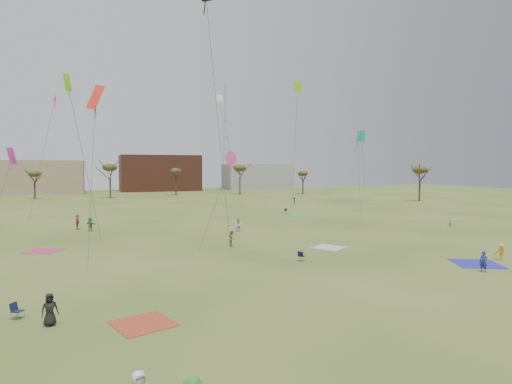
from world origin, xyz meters
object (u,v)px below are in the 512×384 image
object	(u,v)px
camp_chair_right	(285,212)
camp_chair_left	(17,314)
radio_tower	(226,137)
camp_chair_center	(301,258)
flyer_near_right	(484,262)

from	to	relation	value
camp_chair_right	camp_chair_left	bearing A→B (deg)	-66.71
camp_chair_left	camp_chair_right	xyz separation A→B (m)	(34.58, 42.15, 0.00)
camp_chair_right	radio_tower	xyz separation A→B (m)	(14.82, 86.59, 18.95)
camp_chair_center	camp_chair_right	bearing A→B (deg)	-62.15
camp_chair_left	flyer_near_right	bearing A→B (deg)	-57.82
camp_chair_center	camp_chair_right	size ratio (longest dim) A/B	1.00
camp_chair_center	radio_tower	size ratio (longest dim) A/B	0.02
flyer_near_right	radio_tower	distance (m)	132.18
camp_chair_left	radio_tower	xyz separation A→B (m)	(49.40, 128.75, 18.95)
flyer_near_right	camp_chair_center	size ratio (longest dim) A/B	1.85
camp_chair_right	radio_tower	bearing A→B (deg)	142.94
flyer_near_right	camp_chair_center	distance (m)	14.13
flyer_near_right	radio_tower	world-z (taller)	radio_tower
flyer_near_right	camp_chair_left	xyz separation A→B (m)	(-31.82, 0.97, -0.54)
flyer_near_right	camp_chair_right	size ratio (longest dim) A/B	1.85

